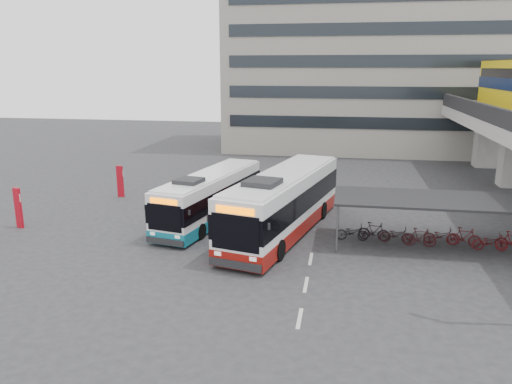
# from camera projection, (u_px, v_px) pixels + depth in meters

# --- Properties ---
(ground) EXTENTS (120.00, 120.00, 0.00)m
(ground) POSITION_uv_depth(u_px,v_px,m) (260.00, 256.00, 24.63)
(ground) COLOR #28282B
(ground) RESTS_ON ground
(bike_shelter) EXTENTS (10.00, 4.00, 2.54)m
(bike_shelter) POSITION_uv_depth(u_px,v_px,m) (431.00, 222.00, 25.75)
(bike_shelter) COLOR #595B60
(bike_shelter) RESTS_ON ground
(office_block) EXTENTS (30.00, 15.00, 25.00)m
(office_block) POSITION_uv_depth(u_px,v_px,m) (368.00, 35.00, 54.96)
(office_block) COLOR gray
(office_block) RESTS_ON ground
(road_markings) EXTENTS (0.15, 7.60, 0.01)m
(road_markings) POSITION_uv_depth(u_px,v_px,m) (306.00, 285.00, 21.34)
(road_markings) COLOR beige
(road_markings) RESTS_ON ground
(bus_main) EXTENTS (5.52, 12.79, 3.70)m
(bus_main) POSITION_uv_depth(u_px,v_px,m) (284.00, 203.00, 27.64)
(bus_main) COLOR white
(bus_main) RESTS_ON ground
(bus_teal) EXTENTS (4.35, 10.76, 3.11)m
(bus_teal) POSITION_uv_depth(u_px,v_px,m) (211.00, 197.00, 30.05)
(bus_teal) COLOR white
(bus_teal) RESTS_ON ground
(pedestrian) EXTENTS (0.63, 0.67, 1.54)m
(pedestrian) POSITION_uv_depth(u_px,v_px,m) (165.00, 215.00, 28.71)
(pedestrian) COLOR black
(pedestrian) RESTS_ON ground
(sign_totem_mid) EXTENTS (0.50, 0.29, 2.37)m
(sign_totem_mid) POSITION_uv_depth(u_px,v_px,m) (18.00, 207.00, 28.64)
(sign_totem_mid) COLOR #A40A17
(sign_totem_mid) RESTS_ON ground
(sign_totem_north) EXTENTS (0.49, 0.19, 2.26)m
(sign_totem_north) POSITION_uv_depth(u_px,v_px,m) (120.00, 181.00, 35.54)
(sign_totem_north) COLOR #A40A17
(sign_totem_north) RESTS_ON ground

